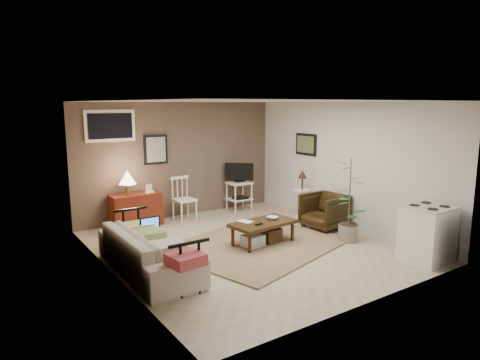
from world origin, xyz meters
TOP-DOWN VIEW (x-y plane):
  - floor at (0.00, 0.00)m, footprint 5.00×5.00m
  - art_back at (-0.55, 2.48)m, footprint 0.50×0.03m
  - art_right at (2.23, 1.05)m, footprint 0.03×0.60m
  - window at (-1.45, 2.48)m, footprint 0.96×0.03m
  - rug at (0.15, -0.03)m, footprint 3.28×2.89m
  - coffee_table at (0.25, -0.07)m, footprint 1.18×0.69m
  - sofa at (-1.80, -0.11)m, footprint 0.61×2.10m
  - sofa_pillows at (-1.75, -0.35)m, footprint 0.40×1.99m
  - sofa_end_rails at (-1.68, -0.11)m, footprint 0.56×2.09m
  - laptop at (-1.60, 0.25)m, footprint 0.32×0.23m
  - red_console at (-1.12, 2.23)m, footprint 0.97×0.43m
  - spindle_chair at (-0.11, 2.13)m, footprint 0.43×0.43m
  - tv_stand at (1.27, 2.15)m, footprint 0.51×0.46m
  - side_table at (1.99, 0.88)m, footprint 0.38×0.38m
  - armchair at (1.82, 0.05)m, footprint 0.72×0.76m
  - potted_plant at (1.61, -0.74)m, footprint 0.37×0.37m
  - stove at (1.84, -2.07)m, footprint 0.67×0.62m
  - bowl at (0.49, -0.03)m, footprint 0.19×0.12m
  - book_table at (-0.09, 0.04)m, footprint 0.17×0.07m
  - book_console at (-0.91, 2.21)m, footprint 0.17×0.08m

SIDE VIEW (x-z plane):
  - floor at x=0.00m, z-range 0.00..0.00m
  - rug at x=0.15m, z-range 0.00..0.03m
  - coffee_table at x=0.25m, z-range 0.02..0.45m
  - sofa_end_rails at x=-1.68m, z-range 0.00..0.70m
  - armchair at x=1.82m, z-range 0.00..0.74m
  - red_console at x=-1.12m, z-range -0.17..0.94m
  - sofa at x=-1.80m, z-range 0.00..0.82m
  - spindle_chair at x=-0.11m, z-range -0.03..0.86m
  - stove at x=1.84m, z-range 0.00..0.87m
  - bowl at x=0.49m, z-range 0.40..0.59m
  - sofa_pillows at x=-1.75m, z-range 0.43..0.57m
  - book_table at x=-0.09m, z-range 0.40..0.64m
  - laptop at x=-1.60m, z-range 0.42..0.64m
  - tv_stand at x=1.27m, z-range 0.03..1.10m
  - side_table at x=1.99m, z-range 0.12..1.13m
  - book_console at x=-0.91m, z-range 0.64..0.87m
  - potted_plant at x=1.61m, z-range 0.05..1.53m
  - art_back at x=-0.55m, z-range 1.15..1.75m
  - art_right at x=2.23m, z-range 1.29..1.75m
  - window at x=-1.45m, z-range 1.65..2.25m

